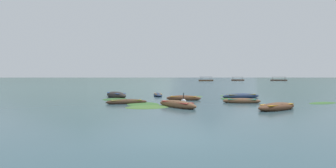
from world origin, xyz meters
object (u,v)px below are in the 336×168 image
ferry_0 (206,80)px  ferry_2 (238,80)px  rowboat_5 (242,101)px  rowboat_1 (116,95)px  rowboat_7 (177,104)px  rowboat_0 (183,98)px  rowboat_2 (127,102)px  rowboat_4 (241,96)px  mooring_buoy (183,102)px  rowboat_3 (158,95)px  ferry_1 (279,80)px  rowboat_6 (277,107)px

ferry_0 → ferry_2: (20.40, 12.40, -0.00)m
rowboat_5 → ferry_0: bearing=85.5°
rowboat_1 → rowboat_7: (6.79, -8.29, -0.05)m
rowboat_0 → rowboat_1: (-7.34, 2.70, 0.07)m
ferry_0 → rowboat_2: bearing=-99.1°
rowboat_0 → ferry_2: bearing=74.7°
rowboat_0 → ferry_2: ferry_2 is taller
rowboat_4 → mooring_buoy: bearing=-140.2°
rowboat_2 → ferry_2: size_ratio=0.46×
rowboat_4 → rowboat_1: bearing=179.3°
rowboat_3 → rowboat_4: rowboat_4 is taller
rowboat_4 → rowboat_7: rowboat_4 is taller
ferry_1 → mooring_buoy: bearing=-114.6°
mooring_buoy → rowboat_4: bearing=39.8°
rowboat_4 → rowboat_6: size_ratio=1.21×
rowboat_5 → mooring_buoy: mooring_buoy is taller
rowboat_1 → ferry_2: ferry_2 is taller
rowboat_0 → rowboat_2: rowboat_0 is taller
rowboat_1 → ferry_1: bearing=61.7°
rowboat_3 → rowboat_7: 10.83m
ferry_2 → rowboat_5: bearing=-102.9°
rowboat_2 → ferry_0: size_ratio=0.42×
rowboat_7 → ferry_0: (14.63, 119.53, 0.25)m
rowboat_0 → ferry_1: size_ratio=0.37×
rowboat_4 → ferry_2: ferry_2 is taller
rowboat_0 → ferry_1: bearing=64.9°
rowboat_4 → rowboat_6: 9.21m
rowboat_2 → rowboat_6: rowboat_6 is taller
rowboat_4 → rowboat_5: rowboat_4 is taller
rowboat_1 → ferry_2: size_ratio=0.52×
rowboat_3 → ferry_0: size_ratio=0.44×
rowboat_6 → rowboat_3: bearing=128.5°
rowboat_5 → rowboat_0: bearing=155.1°
rowboat_6 → rowboat_7: size_ratio=1.03×
rowboat_6 → ferry_0: size_ratio=0.45×
rowboat_0 → rowboat_6: rowboat_6 is taller
rowboat_0 → rowboat_5: bearing=-24.9°
rowboat_7 → ferry_0: ferry_0 is taller
rowboat_3 → rowboat_2: bearing=-102.4°
rowboat_4 → rowboat_5: (-1.15, -4.87, -0.04)m
rowboat_6 → rowboat_4: bearing=91.0°
rowboat_3 → ferry_1: 134.34m
rowboat_3 → ferry_1: (61.21, 119.59, 0.31)m
rowboat_1 → rowboat_7: rowboat_1 is taller
rowboat_1 → rowboat_5: bearing=-22.2°
rowboat_0 → rowboat_4: 6.65m
rowboat_0 → rowboat_7: rowboat_7 is taller
rowboat_3 → rowboat_6: rowboat_6 is taller
ferry_0 → rowboat_7: bearing=-97.0°
rowboat_1 → mooring_buoy: mooring_buoy is taller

